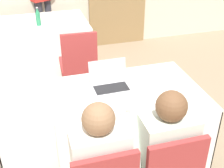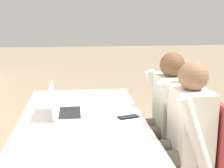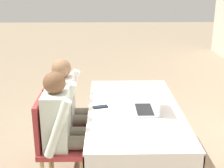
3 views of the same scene
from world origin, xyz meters
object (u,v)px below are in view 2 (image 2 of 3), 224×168
at_px(chair_near_right, 172,132).
at_px(laptop, 65,109).
at_px(person_white_shirt, 161,114).
at_px(cell_phone, 128,117).
at_px(chair_near_left, 192,156).
at_px(person_checkered_shirt, 179,135).

bearing_deg(chair_near_right, laptop, -80.61).
bearing_deg(person_white_shirt, cell_phone, -51.53).
bearing_deg(laptop, cell_phone, -103.50).
relative_size(cell_phone, person_white_shirt, 0.14).
distance_m(cell_phone, person_white_shirt, 0.41).
xyz_separation_m(laptop, chair_near_left, (-0.31, -0.88, -0.27)).
distance_m(chair_near_left, chair_near_right, 0.46).
xyz_separation_m(person_checkered_shirt, person_white_shirt, (0.46, 0.00, 0.00)).
bearing_deg(chair_near_left, person_white_shirt, -167.20).
xyz_separation_m(laptop, chair_near_right, (0.15, -0.88, -0.27)).
height_order(cell_phone, chair_near_left, chair_near_left).
height_order(laptop, person_checkered_shirt, person_checkered_shirt).
bearing_deg(person_checkered_shirt, chair_near_right, 167.20).
xyz_separation_m(chair_near_right, person_checkered_shirt, (-0.46, 0.10, 0.16)).
bearing_deg(cell_phone, person_white_shirt, -68.05).
height_order(laptop, cell_phone, laptop).
bearing_deg(chair_near_left, cell_phone, -116.37).
height_order(laptop, person_white_shirt, person_white_shirt).
bearing_deg(person_checkered_shirt, cell_phone, -123.41).
relative_size(chair_near_right, person_white_shirt, 0.78).
bearing_deg(laptop, person_white_shirt, -79.94).
distance_m(chair_near_right, person_checkered_shirt, 0.50).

